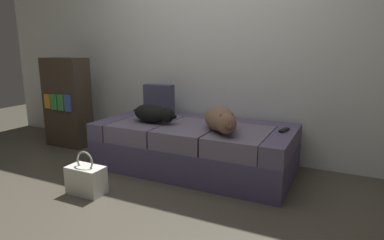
{
  "coord_description": "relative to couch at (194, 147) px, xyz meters",
  "views": [
    {
      "loc": [
        1.38,
        -1.92,
        1.23
      ],
      "look_at": [
        0.0,
        0.91,
        0.52
      ],
      "focal_mm": 30.52,
      "sensor_mm": 36.0,
      "label": 1
    }
  ],
  "objects": [
    {
      "name": "throw_pillow",
      "position": [
        -0.58,
        0.27,
        0.41
      ],
      "size": [
        0.35,
        0.15,
        0.34
      ],
      "primitive_type": "cube",
      "rotation": [
        0.0,
        0.0,
        0.1
      ],
      "color": "#444460",
      "rests_on": "couch"
    },
    {
      "name": "dog_tan",
      "position": [
        0.35,
        -0.16,
        0.35
      ],
      "size": [
        0.49,
        0.58,
        0.22
      ],
      "color": "brown",
      "rests_on": "couch"
    },
    {
      "name": "couch",
      "position": [
        0.0,
        0.0,
        0.0
      ],
      "size": [
        1.96,
        0.95,
        0.47
      ],
      "color": "#4D4468",
      "rests_on": "ground"
    },
    {
      "name": "ground_plane",
      "position": [
        0.0,
        -0.96,
        -0.23
      ],
      "size": [
        10.0,
        10.0,
        0.0
      ],
      "primitive_type": "plane",
      "color": "#4D473A"
    },
    {
      "name": "back_wall",
      "position": [
        0.0,
        0.58,
        1.17
      ],
      "size": [
        6.4,
        0.1,
        2.8
      ],
      "primitive_type": "cube",
      "color": "white",
      "rests_on": "ground"
    },
    {
      "name": "tv_remote",
      "position": [
        0.87,
        0.09,
        0.25
      ],
      "size": [
        0.08,
        0.16,
        0.02
      ],
      "primitive_type": "cube",
      "rotation": [
        0.0,
        0.0,
        -0.23
      ],
      "color": "black",
      "rests_on": "couch"
    },
    {
      "name": "dog_dark",
      "position": [
        -0.39,
        -0.13,
        0.33
      ],
      "size": [
        0.55,
        0.28,
        0.19
      ],
      "color": "black",
      "rests_on": "couch"
    },
    {
      "name": "bookshelf",
      "position": [
        -1.79,
        0.06,
        0.32
      ],
      "size": [
        0.56,
        0.3,
        1.1
      ],
      "color": "#3E3226",
      "rests_on": "ground"
    },
    {
      "name": "handbag",
      "position": [
        -0.57,
        -0.94,
        -0.11
      ],
      "size": [
        0.32,
        0.18,
        0.38
      ],
      "color": "silver",
      "rests_on": "ground"
    }
  ]
}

